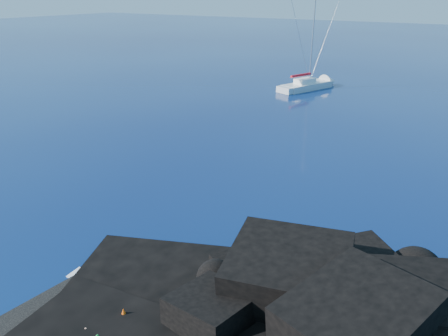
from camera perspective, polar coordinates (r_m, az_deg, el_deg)
The scene contains 7 objects.
ground at distance 22.48m, azimuth -24.14°, elevation -15.94°, with size 400.00×400.00×0.00m, color #040D3B.
beach at distance 19.78m, azimuth -14.88°, elevation -20.46°, with size 8.50×6.00×0.70m, color black.
surf_foam at distance 22.01m, azimuth -5.26°, elevation -14.67°, with size 10.00×8.00×0.06m, color white, non-canonical shape.
sailboat at distance 64.60m, azimuth 10.73°, elevation 10.08°, with size 2.62×12.48×13.08m, color silver, non-canonical shape.
towel at distance 19.90m, azimuth -18.19°, elevation -19.16°, with size 2.02×0.96×0.05m, color silver.
sunbather at distance 19.81m, azimuth -18.25°, elevation -18.83°, with size 1.84×0.45×0.24m, color tan, non-canonical shape.
marker_cone at distance 19.70m, azimuth -12.96°, elevation -18.05°, with size 0.36×0.36×0.55m, color #FF590D.
Camera 1 is at (15.94, -8.82, 13.18)m, focal length 35.00 mm.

